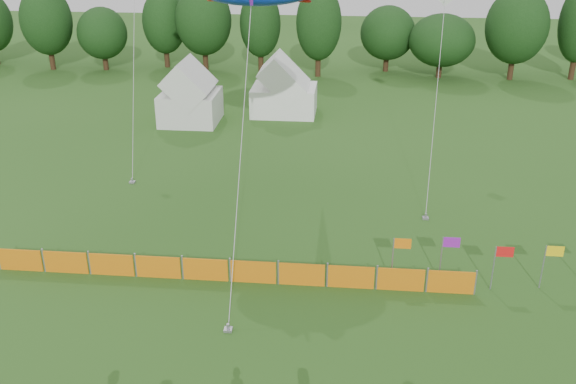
# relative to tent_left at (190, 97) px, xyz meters

# --- Properties ---
(treeline) EXTENTS (104.57, 8.78, 8.36)m
(treeline) POSITION_rel_tent_left_xyz_m (10.93, 15.57, 2.37)
(treeline) COLOR #382314
(treeline) RESTS_ON ground
(tent_left) EXTENTS (4.08, 4.08, 3.60)m
(tent_left) POSITION_rel_tent_left_xyz_m (0.00, 0.00, 0.00)
(tent_left) COLOR silver
(tent_left) RESTS_ON ground
(tent_right) EXTENTS (4.80, 3.84, 3.39)m
(tent_right) POSITION_rel_tent_left_xyz_m (6.47, 2.72, -0.11)
(tent_right) COLOR white
(tent_right) RESTS_ON ground
(barrier_fence) EXTENTS (19.90, 0.06, 1.00)m
(barrier_fence) POSITION_rel_tent_left_xyz_m (6.65, -21.05, -1.32)
(barrier_fence) COLOR orange
(barrier_fence) RESTS_ON ground
(flag_row) EXTENTS (8.73, 0.62, 2.07)m
(flag_row) POSITION_rel_tent_left_xyz_m (17.48, -20.33, -0.45)
(flag_row) COLOR gray
(flag_row) RESTS_ON ground
(small_kite_white) EXTENTS (2.05, 10.78, 9.94)m
(small_kite_white) POSITION_rel_tent_left_xyz_m (16.23, -7.30, 4.51)
(small_kite_white) COLOR white
(small_kite_white) RESTS_ON ground
(small_kite_dark) EXTENTS (1.88, 8.97, 13.41)m
(small_kite_dark) POSITION_rel_tent_left_xyz_m (-1.39, -6.80, 5.03)
(small_kite_dark) COLOR black
(small_kite_dark) RESTS_ON ground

